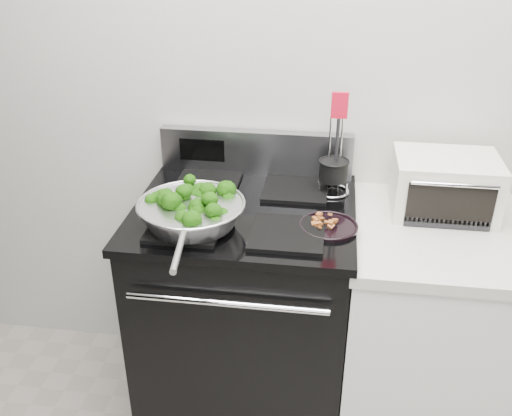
% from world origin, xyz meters
% --- Properties ---
extents(back_wall, '(4.00, 0.02, 2.70)m').
position_xyz_m(back_wall, '(0.00, 1.75, 1.35)').
color(back_wall, '#B3B1AA').
rests_on(back_wall, ground).
extents(gas_range, '(0.79, 0.69, 1.13)m').
position_xyz_m(gas_range, '(-0.30, 1.41, 0.49)').
color(gas_range, black).
rests_on(gas_range, floor).
extents(counter, '(0.62, 0.68, 0.92)m').
position_xyz_m(counter, '(0.39, 1.41, 0.46)').
color(counter, white).
rests_on(counter, floor).
extents(skillet, '(0.36, 0.57, 0.08)m').
position_xyz_m(skillet, '(-0.45, 1.25, 1.01)').
color(skillet, silver).
rests_on(skillet, gas_range).
extents(broccoli_pile, '(0.28, 0.28, 0.10)m').
position_xyz_m(broccoli_pile, '(-0.45, 1.26, 1.03)').
color(broccoli_pile, black).
rests_on(broccoli_pile, skillet).
extents(bacon_plate, '(0.20, 0.20, 0.04)m').
position_xyz_m(bacon_plate, '(0.00, 1.31, 0.97)').
color(bacon_plate, black).
rests_on(bacon_plate, gas_range).
extents(utensil_holder, '(0.13, 0.13, 0.39)m').
position_xyz_m(utensil_holder, '(0.01, 1.58, 1.02)').
color(utensil_holder, silver).
rests_on(utensil_holder, gas_range).
extents(toaster_oven, '(0.36, 0.28, 0.21)m').
position_xyz_m(toaster_oven, '(0.40, 1.55, 1.02)').
color(toaster_oven, white).
rests_on(toaster_oven, counter).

